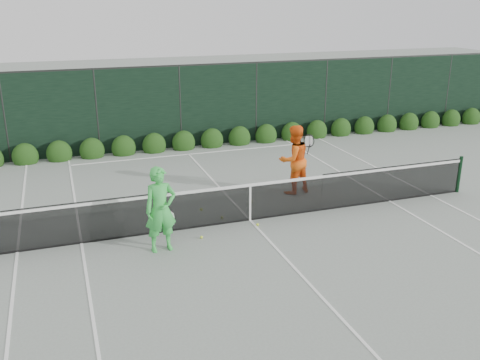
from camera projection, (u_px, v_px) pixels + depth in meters
name	position (u px, v px, depth m)	size (l,w,h in m)	color
ground	(250.00, 220.00, 13.51)	(80.00, 80.00, 0.00)	gray
tennis_net	(249.00, 201.00, 13.33)	(12.90, 0.10, 1.07)	#10321A
player_woman	(161.00, 210.00, 11.62)	(0.74, 0.53, 1.92)	green
player_man	(294.00, 160.00, 15.13)	(1.10, 0.93, 1.98)	orange
court_lines	(250.00, 220.00, 13.50)	(11.03, 23.83, 0.01)	white
windscreen_fence	(298.00, 201.00, 10.59)	(32.00, 21.07, 3.06)	black
hedge_row	(184.00, 143.00, 19.82)	(31.66, 0.65, 0.94)	#16370F
tennis_balls	(209.00, 217.00, 13.59)	(2.70, 1.87, 0.07)	#D5ED34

